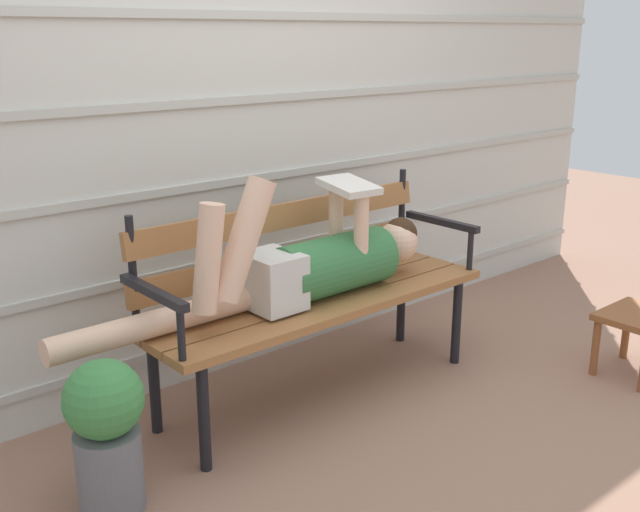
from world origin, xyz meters
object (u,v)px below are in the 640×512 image
object	(u,v)px
reclining_person	(309,264)
footstool	(638,326)
park_bench	(310,283)
potted_plant	(106,431)

from	to	relation	value
reclining_person	footstool	size ratio (longest dim) A/B	4.88
park_bench	footstool	bearing A→B (deg)	-35.35
park_bench	potted_plant	distance (m)	1.13
park_bench	reclining_person	xyz separation A→B (m)	(-0.06, -0.07, 0.12)
reclining_person	potted_plant	xyz separation A→B (m)	(-1.02, -0.17, -0.33)
reclining_person	potted_plant	distance (m)	1.08
footstool	reclining_person	bearing A→B (deg)	148.13
potted_plant	park_bench	bearing A→B (deg)	12.72
park_bench	potted_plant	world-z (taller)	park_bench
park_bench	potted_plant	bearing A→B (deg)	-167.28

